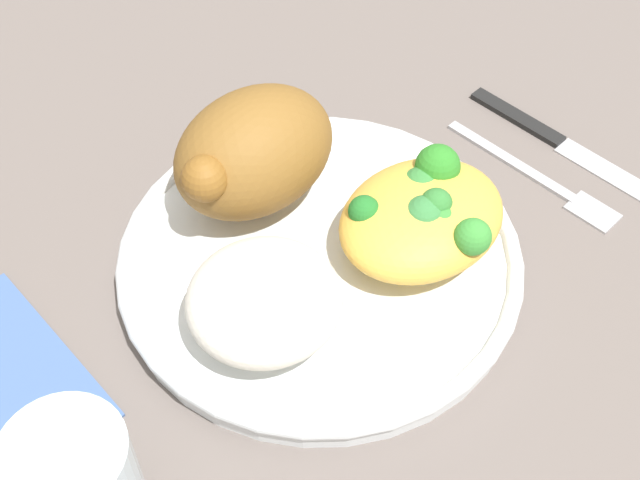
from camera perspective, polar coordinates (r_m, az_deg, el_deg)
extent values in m
plane|color=#6A605A|center=(0.57, 0.00, -2.00)|extent=(2.00, 2.00, 0.00)
cylinder|color=silver|center=(0.56, 0.00, -1.52)|extent=(0.25, 0.25, 0.02)
torus|color=silver|center=(0.56, 0.00, -1.02)|extent=(0.26, 0.26, 0.01)
ellipsoid|color=brown|center=(0.56, -4.18, 5.83)|extent=(0.11, 0.08, 0.08)
sphere|color=brown|center=(0.52, -7.52, 4.00)|extent=(0.03, 0.03, 0.03)
ellipsoid|color=silver|center=(0.50, -3.66, -3.96)|extent=(0.09, 0.09, 0.04)
ellipsoid|color=#EEB344|center=(0.55, 6.64, 1.41)|extent=(0.11, 0.09, 0.04)
sphere|color=#25772A|center=(0.53, 2.90, 1.89)|extent=(0.02, 0.02, 0.02)
sphere|color=green|center=(0.52, 9.93, 0.21)|extent=(0.02, 0.02, 0.02)
sphere|color=#3A853B|center=(0.55, 6.59, 3.35)|extent=(0.03, 0.03, 0.03)
sphere|color=#368237|center=(0.53, 7.58, 2.31)|extent=(0.02, 0.02, 0.02)
sphere|color=#3D8C38|center=(0.53, 7.86, 1.24)|extent=(0.02, 0.02, 0.02)
sphere|color=#308B29|center=(0.56, 7.68, 4.76)|extent=(0.03, 0.03, 0.03)
sphere|color=#3B8642|center=(0.53, 6.77, 1.47)|extent=(0.03, 0.03, 0.03)
sphere|color=#40872E|center=(0.55, 7.77, 1.77)|extent=(0.02, 0.02, 0.02)
cube|color=#B2B2B7|center=(0.65, 12.34, 5.16)|extent=(0.02, 0.11, 0.01)
cube|color=#B2B2B7|center=(0.63, 17.38, 1.82)|extent=(0.02, 0.04, 0.00)
cube|color=black|center=(0.68, 12.77, 7.95)|extent=(0.02, 0.08, 0.01)
cube|color=#B2B2B7|center=(0.66, 19.33, 3.61)|extent=(0.03, 0.11, 0.00)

